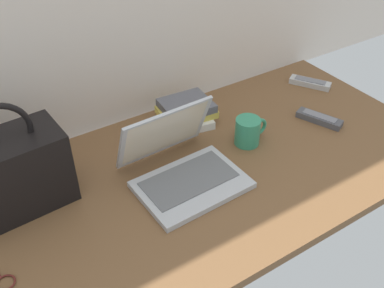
# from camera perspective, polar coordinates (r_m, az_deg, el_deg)

# --- Properties ---
(desk) EXTENTS (1.60, 0.76, 0.03)m
(desk) POSITION_cam_1_polar(r_m,az_deg,el_deg) (1.37, 0.99, -4.10)
(desk) COLOR brown
(desk) RESTS_ON ground
(laptop) EXTENTS (0.32, 0.31, 0.21)m
(laptop) POSITION_cam_1_polar(r_m,az_deg,el_deg) (1.31, -1.28, -2.87)
(laptop) COLOR #B2B5BA
(laptop) RESTS_ON desk
(coffee_mug) EXTENTS (0.12, 0.08, 0.09)m
(coffee_mug) POSITION_cam_1_polar(r_m,az_deg,el_deg) (1.46, 7.24, 1.64)
(coffee_mug) COLOR #338C66
(coffee_mug) RESTS_ON desk
(remote_control_near) EXTENTS (0.12, 0.16, 0.02)m
(remote_control_near) POSITION_cam_1_polar(r_m,az_deg,el_deg) (1.85, 14.92, 7.62)
(remote_control_near) COLOR #B7B7B7
(remote_control_near) RESTS_ON desk
(remote_control_far) EXTENTS (0.10, 0.17, 0.02)m
(remote_control_far) POSITION_cam_1_polar(r_m,az_deg,el_deg) (1.63, 16.09, 3.13)
(remote_control_far) COLOR #4C4C51
(remote_control_far) RESTS_ON desk
(handbag) EXTENTS (0.31, 0.18, 0.33)m
(handbag) POSITION_cam_1_polar(r_m,az_deg,el_deg) (1.27, -22.35, -3.52)
(handbag) COLOR black
(handbag) RESTS_ON desk
(book_stack) EXTENTS (0.21, 0.19, 0.08)m
(book_stack) POSITION_cam_1_polar(r_m,az_deg,el_deg) (1.55, -0.71, 4.11)
(book_stack) COLOR silver
(book_stack) RESTS_ON desk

